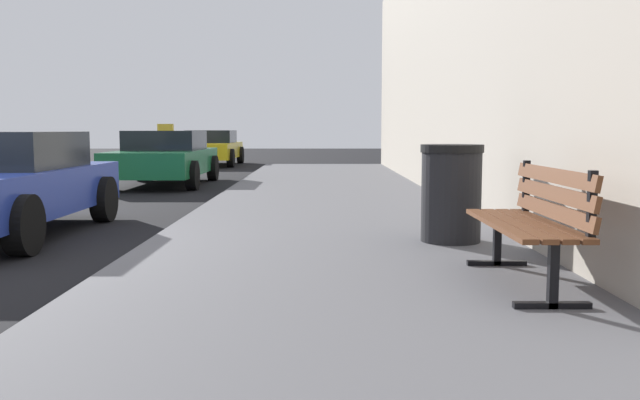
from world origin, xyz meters
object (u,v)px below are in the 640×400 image
(trash_bin, at_px, (452,193))
(car_yellow, at_px, (212,147))
(bench, at_px, (536,216))
(car_green, at_px, (165,157))

(trash_bin, bearing_deg, car_yellow, 106.57)
(bench, xyz_separation_m, car_yellow, (-5.57, 19.83, -0.01))
(bench, relative_size, trash_bin, 1.64)
(trash_bin, relative_size, car_green, 0.23)
(bench, xyz_separation_m, trash_bin, (-0.24, 1.95, -0.01))
(trash_bin, bearing_deg, car_green, 118.96)
(trash_bin, relative_size, car_yellow, 0.22)
(car_green, height_order, car_yellow, car_green)
(bench, relative_size, car_yellow, 0.36)
(bench, bearing_deg, car_yellow, 105.80)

